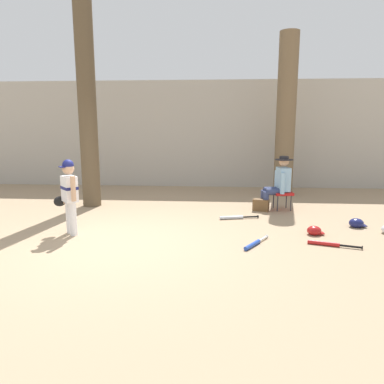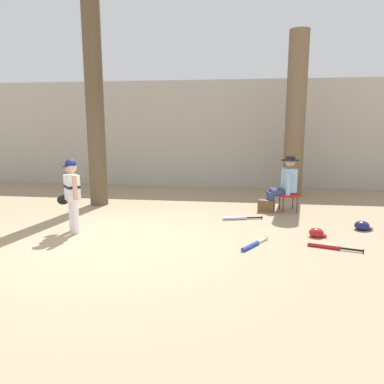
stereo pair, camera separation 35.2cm
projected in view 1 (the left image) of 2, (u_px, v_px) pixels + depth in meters
name	position (u px, v px, depth m)	size (l,w,h in m)	color
ground_plane	(117.00, 244.00, 5.77)	(60.00, 60.00, 0.00)	#9E8466
concrete_back_wall	(167.00, 134.00, 11.11)	(18.00, 0.36, 3.17)	#ADA89E
tree_near_player	(87.00, 92.00, 8.05)	(0.54, 0.54, 5.72)	brown
tree_behind_spectator	(285.00, 126.00, 9.53)	(0.71, 0.71, 4.36)	brown
young_ballplayer	(69.00, 192.00, 6.18)	(0.55, 0.47, 1.31)	white
folding_stool	(282.00, 194.00, 8.05)	(0.46, 0.46, 0.41)	red
seated_spectator	(279.00, 181.00, 7.99)	(0.68, 0.54, 1.20)	navy
handbag_beside_stool	(261.00, 205.00, 7.98)	(0.34, 0.18, 0.26)	brown
bat_red_barrel	(328.00, 244.00, 5.68)	(0.79, 0.30, 0.07)	red
bat_blue_youth	(254.00, 244.00, 5.68)	(0.46, 0.68, 0.07)	#2347AD
bat_aluminum_silver	(234.00, 217.00, 7.29)	(0.80, 0.24, 0.07)	#B7BCC6
batting_helmet_red	(314.00, 231.00, 6.25)	(0.29, 0.22, 0.17)	#A81919
batting_helmet_navy	(356.00, 223.00, 6.71)	(0.31, 0.24, 0.18)	navy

